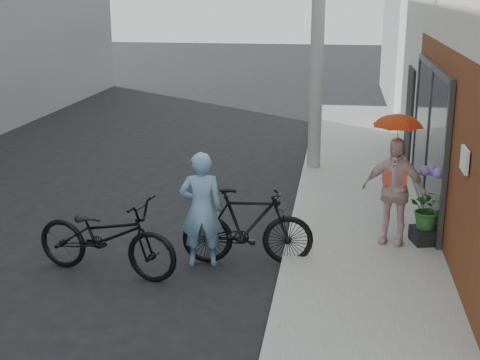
% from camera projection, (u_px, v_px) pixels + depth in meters
% --- Properties ---
extents(ground, '(80.00, 80.00, 0.00)m').
position_uv_depth(ground, '(212.00, 285.00, 9.00)').
color(ground, black).
rests_on(ground, ground).
extents(sidewalk, '(2.20, 24.00, 0.12)m').
position_uv_depth(sidewalk, '(366.00, 237.00, 10.58)').
color(sidewalk, gray).
rests_on(sidewalk, ground).
extents(curb, '(0.12, 24.00, 0.12)m').
position_uv_depth(curb, '(292.00, 233.00, 10.75)').
color(curb, '#9E9E99').
rests_on(curb, ground).
extents(utility_pole, '(0.28, 0.28, 7.00)m').
position_uv_depth(utility_pole, '(319.00, 6.00, 13.57)').
color(utility_pole, '#9E9E99').
rests_on(utility_pole, ground).
extents(officer, '(0.68, 0.51, 1.68)m').
position_uv_depth(officer, '(201.00, 210.00, 9.45)').
color(officer, '#719CC9').
rests_on(officer, ground).
extents(bike_left, '(2.25, 1.15, 1.13)m').
position_uv_depth(bike_left, '(106.00, 236.00, 9.22)').
color(bike_left, black).
rests_on(bike_left, ground).
extents(bike_right, '(1.94, 0.74, 1.14)m').
position_uv_depth(bike_right, '(248.00, 226.00, 9.57)').
color(bike_right, black).
rests_on(bike_right, ground).
extents(kimono_woman, '(1.03, 0.66, 1.63)m').
position_uv_depth(kimono_woman, '(394.00, 191.00, 10.00)').
color(kimono_woman, beige).
rests_on(kimono_woman, sidewalk).
extents(parasol, '(0.71, 0.71, 0.63)m').
position_uv_depth(parasol, '(399.00, 116.00, 9.69)').
color(parasol, '#D64719').
rests_on(parasol, kimono_woman).
extents(planter, '(0.52, 0.52, 0.23)m').
position_uv_depth(planter, '(427.00, 235.00, 10.16)').
color(planter, black).
rests_on(planter, sidewalk).
extents(potted_plant, '(0.57, 0.50, 0.64)m').
position_uv_depth(potted_plant, '(429.00, 209.00, 10.04)').
color(potted_plant, '#316528').
rests_on(potted_plant, planter).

